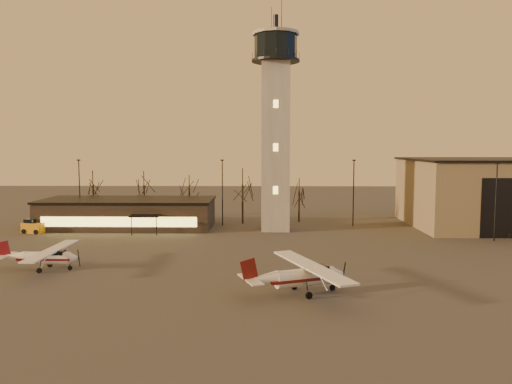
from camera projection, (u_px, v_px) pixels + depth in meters
The scene contains 8 objects.
ground at pixel (282, 289), 42.68m from camera, with size 220.00×220.00×0.00m, color #3C3937.
control_tower at pixel (275, 117), 71.05m from camera, with size 6.80×6.80×32.60m.
terminal at pixel (128, 213), 74.71m from camera, with size 25.40×12.20×4.30m.
light_poles at pixel (278, 192), 73.04m from camera, with size 58.50×12.25×10.14m.
tree_row at pixel (190, 184), 81.36m from camera, with size 37.20×9.20×8.80m.
cessna_front at pixel (307, 280), 41.18m from camera, with size 9.91×12.03×3.40m.
cessna_rear at pixel (49, 260), 49.02m from camera, with size 8.39×10.61×2.94m.
service_cart at pixel (34, 228), 70.12m from camera, with size 3.45×2.66×1.97m.
Camera 1 is at (-1.49, -41.77, 12.17)m, focal length 35.00 mm.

